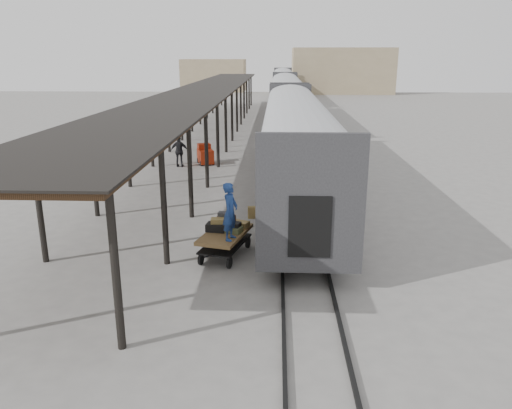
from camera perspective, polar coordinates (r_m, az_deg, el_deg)
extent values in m
plane|color=slate|center=(18.56, -4.74, -4.34)|extent=(160.00, 160.00, 0.00)
cube|color=silver|center=(25.53, 4.53, 7.51)|extent=(3.00, 24.00, 2.90)
cube|color=#28282B|center=(13.92, 6.21, -0.29)|extent=(3.04, 0.22, 3.50)
cube|color=black|center=(25.39, 1.10, 9.56)|extent=(0.04, 22.08, 0.65)
cube|color=black|center=(25.85, 4.44, 3.79)|extent=(2.55, 23.04, 0.50)
cube|color=silver|center=(51.36, 3.51, 12.11)|extent=(3.00, 24.00, 2.90)
cube|color=#28282B|center=(39.51, 3.81, 10.75)|extent=(3.04, 0.22, 3.50)
cube|color=black|center=(51.29, 1.79, 13.14)|extent=(0.04, 22.08, 0.65)
cube|color=black|center=(51.52, 3.48, 10.23)|extent=(2.55, 23.04, 0.50)
cube|color=silver|center=(77.30, 3.17, 13.63)|extent=(3.00, 24.00, 2.90)
cube|color=#28282B|center=(65.42, 3.29, 13.09)|extent=(3.04, 0.22, 3.50)
cube|color=black|center=(77.26, 2.02, 14.31)|extent=(0.04, 22.08, 0.65)
cube|color=black|center=(77.41, 3.15, 12.38)|extent=(2.55, 23.04, 0.50)
cube|color=black|center=(17.29, 1.32, 1.62)|extent=(0.50, 1.70, 2.00)
imported|color=white|center=(17.32, 1.32, 1.18)|extent=(0.72, 0.89, 1.72)
cube|color=olive|center=(17.36, -0.03, -0.89)|extent=(0.57, 0.25, 0.42)
cube|color=#422B19|center=(41.66, -5.56, 12.95)|extent=(4.60, 64.00, 0.18)
cube|color=black|center=(41.65, -5.56, 13.11)|extent=(4.90, 64.30, 0.06)
cylinder|color=black|center=(42.16, -8.29, 10.17)|extent=(0.20, 0.20, 4.00)
cylinder|color=black|center=(72.75, -3.80, 12.96)|extent=(0.20, 0.20, 4.00)
cylinder|color=black|center=(11.76, -15.76, -7.22)|extent=(0.20, 0.20, 4.00)
cylinder|color=black|center=(41.61, -2.64, 10.24)|extent=(0.20, 0.20, 4.00)
cylinder|color=black|center=(72.43, -0.49, 12.98)|extent=(0.20, 0.20, 4.00)
cube|color=black|center=(51.61, 2.65, 9.31)|extent=(0.10, 150.00, 0.12)
cube|color=black|center=(51.64, 4.27, 9.29)|extent=(0.10, 150.00, 0.12)
cube|color=tan|center=(95.95, 9.74, 14.85)|extent=(18.00, 10.00, 8.00)
cube|color=tan|center=(100.01, -4.81, 14.51)|extent=(12.00, 8.00, 6.00)
cube|color=brown|center=(17.05, -3.55, -3.39)|extent=(1.83, 2.64, 0.12)
cube|color=black|center=(17.17, -3.53, -4.49)|extent=(1.71, 2.52, 0.06)
cylinder|color=black|center=(16.63, -6.31, -6.21)|extent=(0.18, 0.41, 0.40)
cylinder|color=black|center=(16.28, -3.06, -6.65)|extent=(0.18, 0.41, 0.40)
cylinder|color=black|center=(18.26, -3.92, -4.02)|extent=(0.18, 0.41, 0.40)
cylinder|color=black|center=(17.94, -0.94, -4.37)|extent=(0.18, 0.41, 0.40)
cube|color=#333335|center=(17.53, -3.77, -2.26)|extent=(0.62, 0.44, 0.21)
cube|color=olive|center=(17.49, -1.79, -2.27)|extent=(0.67, 0.59, 0.20)
cube|color=black|center=(17.16, -4.55, -2.59)|extent=(0.73, 0.56, 0.27)
cube|color=#4A5231|center=(16.98, -2.59, -2.89)|extent=(0.66, 0.57, 0.20)
cube|color=#502E20|center=(17.46, -3.40, -1.58)|extent=(0.67, 0.59, 0.20)
cube|color=olive|center=(17.12, -4.36, -1.91)|extent=(0.49, 0.35, 0.19)
cube|color=#333335|center=(17.36, -3.67, -1.10)|extent=(0.44, 0.34, 0.14)
cube|color=black|center=(16.98, -2.59, -2.30)|extent=(0.55, 0.47, 0.17)
cube|color=maroon|center=(31.99, -5.80, 5.54)|extent=(1.26, 1.61, 0.85)
cube|color=maroon|center=(32.25, -5.96, 6.64)|extent=(0.94, 0.79, 0.33)
cylinder|color=black|center=(31.49, -6.28, 4.70)|extent=(0.22, 0.36, 0.34)
cylinder|color=black|center=(31.63, -4.93, 4.80)|extent=(0.22, 0.36, 0.34)
cylinder|color=black|center=(32.49, -6.61, 5.06)|extent=(0.22, 0.36, 0.34)
cylinder|color=black|center=(32.62, -5.31, 5.15)|extent=(0.22, 0.36, 0.34)
imported|color=navy|center=(16.09, -2.96, -0.81)|extent=(0.63, 0.79, 1.91)
imported|color=black|center=(31.28, -8.74, 6.03)|extent=(1.16, 0.52, 1.95)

